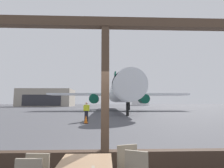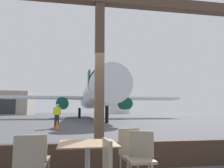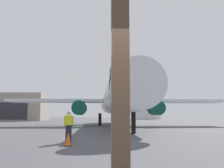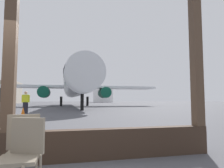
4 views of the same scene
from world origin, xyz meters
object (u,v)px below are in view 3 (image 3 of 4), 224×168
Objects in this scene: fuel_storage_tank at (148,111)px; ground_crew_worker at (69,126)px; traffic_cone at (68,139)px; distant_hangar at (6,107)px; airplane at (118,99)px.

ground_crew_worker is at bearing -104.94° from fuel_storage_tank.
ground_crew_worker is 0.19× the size of fuel_storage_tank.
distant_hangar is at bearing 111.42° from traffic_cone.
fuel_storage_tank is at bearing 74.38° from airplane.
ground_crew_worker is 61.12m from distant_hangar.
traffic_cone is at bearing -84.66° from ground_crew_worker.
fuel_storage_tank reaches higher than traffic_cone.
traffic_cone is 0.03× the size of distant_hangar.
distant_hangar is 46.67m from fuel_storage_tank.
distant_hangar is (-27.27, 36.95, -0.17)m from airplane.
distant_hangar reaches higher than ground_crew_worker.
airplane reaches higher than distant_hangar.
ground_crew_worker is 0.08× the size of distant_hangar.
traffic_cone is 62.72m from distant_hangar.
airplane reaches higher than ground_crew_worker.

